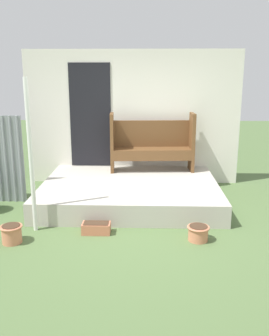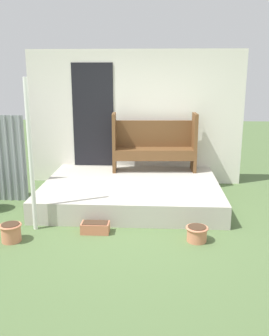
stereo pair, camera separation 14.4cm
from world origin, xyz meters
TOP-DOWN VIEW (x-y plane):
  - ground_plane at (0.00, 0.00)m, footprint 24.00×24.00m
  - porch_slab at (-0.05, 1.15)m, footprint 2.99×2.29m
  - house_wall at (-0.09, 2.32)m, footprint 4.19×0.08m
  - support_post at (-1.35, -0.11)m, footprint 0.06×0.06m
  - bench at (0.33, 1.98)m, footprint 1.59×0.49m
  - flower_pot_left at (-1.54, -0.52)m, footprint 0.30×0.30m
  - flower_pot_middle at (0.92, -0.38)m, footprint 0.30×0.30m
  - planter_box_rect at (-0.47, -0.19)m, footprint 0.39×0.20m

SIDE VIEW (x-z plane):
  - ground_plane at x=0.00m, z-range 0.00..0.00m
  - planter_box_rect at x=-0.47m, z-range 0.00..0.16m
  - flower_pot_middle at x=0.92m, z-range 0.01..0.22m
  - flower_pot_left at x=-1.54m, z-range 0.01..0.26m
  - porch_slab at x=-0.05m, z-range 0.00..0.34m
  - bench at x=0.33m, z-range 0.34..1.43m
  - support_post at x=-1.35m, z-range 0.00..2.13m
  - house_wall at x=-0.09m, z-range 0.00..2.60m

